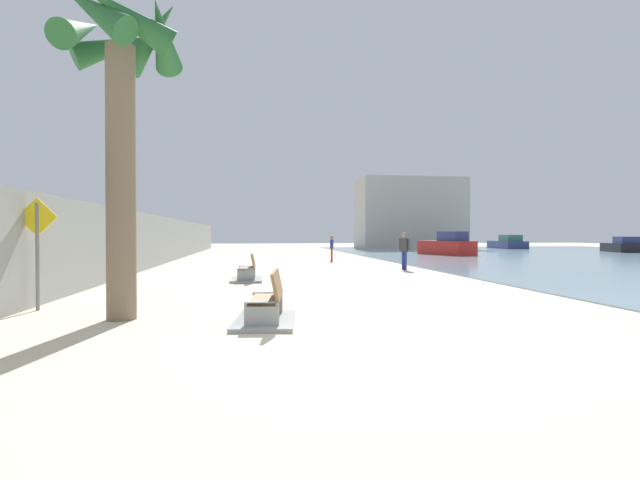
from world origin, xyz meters
The scene contains 12 objects.
ground_plane centered at (0.00, 18.00, 0.00)m, with size 120.00×120.00×0.00m, color beige.
seawall centered at (-7.50, 18.00, 1.33)m, with size 0.80×64.00×2.65m, color gray.
palm_tree centered at (-4.70, 2.15, 4.65)m, with size 2.53×2.64×6.48m.
bench_near centered at (-1.91, 1.44, 0.23)m, with size 1.31×2.20×0.98m.
bench_far centered at (-2.37, 9.73, 0.23)m, with size 1.14×2.12×0.98m.
person_walking centered at (2.67, 21.61, 0.91)m, with size 0.21×0.53×1.59m.
person_standing centered at (4.87, 13.99, 1.02)m, with size 0.40×0.40×1.75m.
boat_far_left centered at (26.85, 43.78, 0.62)m, with size 2.99×6.21×1.56m.
boat_far_right centered at (13.09, 28.46, 0.75)m, with size 3.32×5.28×1.84m.
boat_mid_bay centered at (31.46, 31.75, 0.57)m, with size 3.55×4.95×1.41m.
pedestrian_sign centered at (-6.85, 3.56, 1.54)m, with size 0.85×0.08×2.48m.
harbor_building centered at (15.91, 46.00, 4.05)m, with size 12.00×6.00×8.11m, color #ADAAA3.
Camera 1 is at (-2.16, -7.67, 1.68)m, focal length 26.86 mm.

